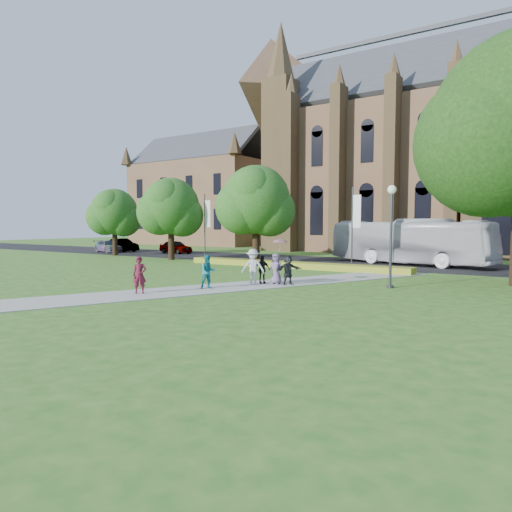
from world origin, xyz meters
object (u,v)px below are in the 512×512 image
Objects in this scene: pedestrian_0 at (140,275)px; streetlamp at (391,224)px; tour_coach at (409,242)px; car_1 at (122,245)px; car_0 at (176,247)px; car_2 at (108,246)px.

streetlamp is at bearing -0.32° from pedestrian_0.
car_1 is (-33.01, -1.05, -1.06)m from tour_coach.
car_2 is at bearing 115.40° from car_0.
pedestrian_0 is (27.51, -20.27, 0.22)m from car_2.
car_0 is at bearing -58.61° from car_2.
car_0 is 7.59m from car_1.
tour_coach reaches higher than car_0.
tour_coach is 2.81× the size of car_1.
car_2 is 2.66× the size of pedestrian_0.
car_2 is at bearing 100.14° from pedestrian_0.
car_2 is at bearing 162.25° from streetlamp.
car_0 reaches higher than car_2.
pedestrian_0 is (-6.30, -22.71, -0.95)m from tour_coach.
streetlamp is 14.51m from tour_coach.
pedestrian_0 is (26.71, -21.67, 0.11)m from car_1.
car_1 reaches higher than car_2.
car_1 is 2.71× the size of pedestrian_0.
streetlamp is 0.40× the size of tour_coach.
pedestrian_0 reaches higher than car_0.
car_1 is at bearing 159.89° from streetlamp.
tour_coach is 7.62× the size of pedestrian_0.
pedestrian_0 is (19.20, -22.80, 0.16)m from car_0.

